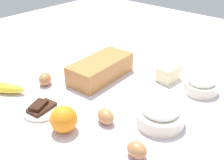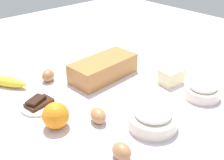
{
  "view_description": "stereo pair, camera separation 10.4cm",
  "coord_description": "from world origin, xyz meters",
  "px_view_note": "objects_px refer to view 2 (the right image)",
  "views": [
    {
      "loc": [
        0.68,
        0.6,
        0.55
      ],
      "look_at": [
        0.0,
        0.0,
        0.04
      ],
      "focal_mm": 44.16,
      "sensor_mm": 36.0,
      "label": 1
    },
    {
      "loc": [
        0.61,
        0.68,
        0.55
      ],
      "look_at": [
        0.0,
        0.0,
        0.04
      ],
      "focal_mm": 44.16,
      "sensor_mm": 36.0,
      "label": 2
    }
  ],
  "objects_px": {
    "egg_loose": "(98,115)",
    "flour_bowl": "(202,90)",
    "sugar_bowl": "(153,118)",
    "egg_beside_bowl": "(48,76)",
    "chocolate_plate": "(39,104)",
    "egg_near_butter": "(122,151)",
    "butter_block": "(171,76)",
    "orange_fruit": "(56,116)",
    "banana": "(5,81)",
    "loaf_pan": "(103,68)"
  },
  "relations": [
    {
      "from": "egg_loose",
      "to": "flour_bowl",
      "type": "bearing_deg",
      "value": 159.48
    },
    {
      "from": "egg_near_butter",
      "to": "orange_fruit",
      "type": "bearing_deg",
      "value": -76.17
    },
    {
      "from": "flour_bowl",
      "to": "sugar_bowl",
      "type": "bearing_deg",
      "value": -2.12
    },
    {
      "from": "egg_near_butter",
      "to": "egg_beside_bowl",
      "type": "height_order",
      "value": "egg_beside_bowl"
    },
    {
      "from": "loaf_pan",
      "to": "chocolate_plate",
      "type": "bearing_deg",
      "value": -0.06
    },
    {
      "from": "banana",
      "to": "egg_loose",
      "type": "xyz_separation_m",
      "value": [
        -0.12,
        0.42,
        0.0
      ]
    },
    {
      "from": "loaf_pan",
      "to": "banana",
      "type": "height_order",
      "value": "loaf_pan"
    },
    {
      "from": "flour_bowl",
      "to": "banana",
      "type": "height_order",
      "value": "flour_bowl"
    },
    {
      "from": "butter_block",
      "to": "chocolate_plate",
      "type": "distance_m",
      "value": 0.52
    },
    {
      "from": "sugar_bowl",
      "to": "butter_block",
      "type": "bearing_deg",
      "value": -153.89
    },
    {
      "from": "flour_bowl",
      "to": "egg_beside_bowl",
      "type": "distance_m",
      "value": 0.6
    },
    {
      "from": "banana",
      "to": "orange_fruit",
      "type": "relative_size",
      "value": 2.28
    },
    {
      "from": "orange_fruit",
      "to": "egg_near_butter",
      "type": "relative_size",
      "value": 1.39
    },
    {
      "from": "sugar_bowl",
      "to": "egg_beside_bowl",
      "type": "relative_size",
      "value": 2.54
    },
    {
      "from": "orange_fruit",
      "to": "egg_beside_bowl",
      "type": "distance_m",
      "value": 0.31
    },
    {
      "from": "loaf_pan",
      "to": "butter_block",
      "type": "bearing_deg",
      "value": 123.56
    },
    {
      "from": "egg_loose",
      "to": "chocolate_plate",
      "type": "distance_m",
      "value": 0.23
    },
    {
      "from": "chocolate_plate",
      "to": "loaf_pan",
      "type": "bearing_deg",
      "value": -176.89
    },
    {
      "from": "sugar_bowl",
      "to": "orange_fruit",
      "type": "height_order",
      "value": "orange_fruit"
    },
    {
      "from": "butter_block",
      "to": "egg_beside_bowl",
      "type": "height_order",
      "value": "butter_block"
    },
    {
      "from": "egg_loose",
      "to": "chocolate_plate",
      "type": "height_order",
      "value": "egg_loose"
    },
    {
      "from": "egg_near_butter",
      "to": "chocolate_plate",
      "type": "distance_m",
      "value": 0.37
    },
    {
      "from": "sugar_bowl",
      "to": "egg_loose",
      "type": "xyz_separation_m",
      "value": [
        0.11,
        -0.13,
        -0.01
      ]
    },
    {
      "from": "egg_near_butter",
      "to": "egg_loose",
      "type": "relative_size",
      "value": 0.9
    },
    {
      "from": "sugar_bowl",
      "to": "butter_block",
      "type": "relative_size",
      "value": 1.73
    },
    {
      "from": "butter_block",
      "to": "orange_fruit",
      "type": "bearing_deg",
      "value": -8.13
    },
    {
      "from": "butter_block",
      "to": "chocolate_plate",
      "type": "relative_size",
      "value": 0.69
    },
    {
      "from": "sugar_bowl",
      "to": "chocolate_plate",
      "type": "height_order",
      "value": "sugar_bowl"
    },
    {
      "from": "loaf_pan",
      "to": "sugar_bowl",
      "type": "distance_m",
      "value": 0.36
    },
    {
      "from": "sugar_bowl",
      "to": "egg_near_butter",
      "type": "bearing_deg",
      "value": 11.52
    },
    {
      "from": "banana",
      "to": "egg_beside_bowl",
      "type": "bearing_deg",
      "value": 151.8
    },
    {
      "from": "loaf_pan",
      "to": "egg_loose",
      "type": "bearing_deg",
      "value": 43.11
    },
    {
      "from": "butter_block",
      "to": "egg_beside_bowl",
      "type": "distance_m",
      "value": 0.49
    },
    {
      "from": "loaf_pan",
      "to": "flour_bowl",
      "type": "distance_m",
      "value": 0.4
    },
    {
      "from": "banana",
      "to": "orange_fruit",
      "type": "height_order",
      "value": "orange_fruit"
    },
    {
      "from": "sugar_bowl",
      "to": "loaf_pan",
      "type": "bearing_deg",
      "value": -105.83
    },
    {
      "from": "loaf_pan",
      "to": "egg_near_butter",
      "type": "height_order",
      "value": "loaf_pan"
    },
    {
      "from": "egg_near_butter",
      "to": "chocolate_plate",
      "type": "relative_size",
      "value": 0.46
    },
    {
      "from": "butter_block",
      "to": "chocolate_plate",
      "type": "xyz_separation_m",
      "value": [
        0.47,
        -0.2,
        -0.02
      ]
    },
    {
      "from": "orange_fruit",
      "to": "butter_block",
      "type": "xyz_separation_m",
      "value": [
        -0.49,
        0.07,
        -0.01
      ]
    },
    {
      "from": "egg_near_butter",
      "to": "egg_beside_bowl",
      "type": "xyz_separation_m",
      "value": [
        -0.08,
        -0.51,
        0.0
      ]
    },
    {
      "from": "flour_bowl",
      "to": "egg_loose",
      "type": "xyz_separation_m",
      "value": [
        0.38,
        -0.14,
        -0.01
      ]
    },
    {
      "from": "egg_near_butter",
      "to": "egg_beside_bowl",
      "type": "relative_size",
      "value": 0.98
    },
    {
      "from": "loaf_pan",
      "to": "egg_beside_bowl",
      "type": "height_order",
      "value": "loaf_pan"
    },
    {
      "from": "loaf_pan",
      "to": "sugar_bowl",
      "type": "xyz_separation_m",
      "value": [
        0.1,
        0.35,
        -0.01
      ]
    },
    {
      "from": "banana",
      "to": "egg_beside_bowl",
      "type": "relative_size",
      "value": 3.1
    },
    {
      "from": "sugar_bowl",
      "to": "egg_beside_bowl",
      "type": "xyz_separation_m",
      "value": [
        0.09,
        -0.47,
        -0.01
      ]
    },
    {
      "from": "flour_bowl",
      "to": "egg_beside_bowl",
      "type": "xyz_separation_m",
      "value": [
        0.35,
        -0.48,
        -0.01
      ]
    },
    {
      "from": "butter_block",
      "to": "egg_beside_bowl",
      "type": "relative_size",
      "value": 1.47
    },
    {
      "from": "butter_block",
      "to": "chocolate_plate",
      "type": "height_order",
      "value": "butter_block"
    }
  ]
}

